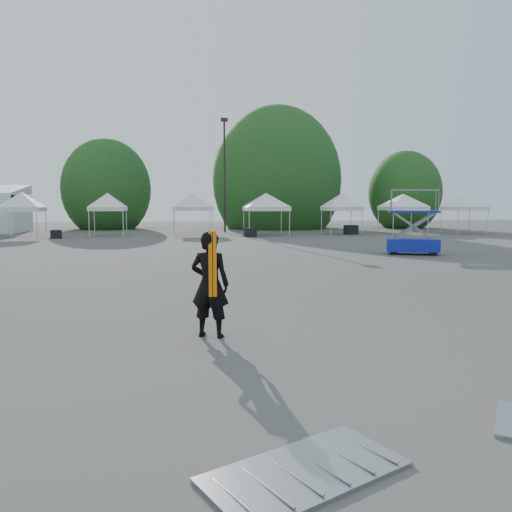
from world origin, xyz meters
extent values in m
plane|color=#474442|center=(0.00, 0.00, 0.00)|extent=(120.00, 120.00, 0.00)
cylinder|color=black|center=(3.00, 32.00, 4.75)|extent=(0.16, 0.16, 9.50)
cube|color=black|center=(3.00, 32.00, 9.65)|extent=(0.60, 0.25, 0.30)
cylinder|color=#382314|center=(-8.00, 40.00, 1.14)|extent=(0.36, 0.36, 2.27)
ellipsoid|color=#184818|center=(-8.00, 40.00, 3.94)|extent=(4.16, 4.16, 4.78)
cylinder|color=#382314|center=(9.00, 39.00, 1.40)|extent=(0.36, 0.36, 2.80)
ellipsoid|color=#184818|center=(9.00, 39.00, 4.85)|extent=(5.12, 5.12, 5.89)
cylinder|color=#382314|center=(22.00, 37.00, 1.05)|extent=(0.36, 0.36, 2.10)
ellipsoid|color=#184818|center=(22.00, 37.00, 3.64)|extent=(3.84, 3.84, 4.42)
cylinder|color=silver|center=(-10.97, 25.86, 1.00)|extent=(0.06, 0.06, 2.00)
cylinder|color=silver|center=(-13.53, 28.42, 1.00)|extent=(0.06, 0.06, 2.00)
cylinder|color=silver|center=(-10.97, 28.42, 1.00)|extent=(0.06, 0.06, 2.00)
cube|color=white|center=(-12.25, 27.14, 2.08)|extent=(2.76, 2.76, 0.30)
pyramid|color=white|center=(-12.25, 27.14, 3.33)|extent=(3.90, 3.90, 1.10)
cylinder|color=silver|center=(-7.70, 27.64, 1.00)|extent=(0.06, 0.06, 2.00)
cylinder|color=silver|center=(-5.19, 27.64, 1.00)|extent=(0.06, 0.06, 2.00)
cylinder|color=silver|center=(-7.70, 30.15, 1.00)|extent=(0.06, 0.06, 2.00)
cylinder|color=silver|center=(-5.19, 30.15, 1.00)|extent=(0.06, 0.06, 2.00)
cube|color=white|center=(-6.45, 28.89, 2.08)|extent=(2.71, 2.71, 0.30)
pyramid|color=white|center=(-6.45, 28.89, 3.33)|extent=(3.83, 3.83, 1.10)
cylinder|color=silver|center=(-1.36, 27.38, 1.00)|extent=(0.06, 0.06, 2.00)
cylinder|color=silver|center=(1.59, 27.38, 1.00)|extent=(0.06, 0.06, 2.00)
cylinder|color=silver|center=(-1.36, 30.33, 1.00)|extent=(0.06, 0.06, 2.00)
cylinder|color=silver|center=(1.59, 30.33, 1.00)|extent=(0.06, 0.06, 2.00)
cube|color=white|center=(0.12, 28.86, 2.08)|extent=(3.15, 3.15, 0.30)
pyramid|color=white|center=(0.12, 28.86, 3.33)|extent=(4.45, 4.45, 1.10)
cylinder|color=silver|center=(4.26, 25.77, 1.00)|extent=(0.06, 0.06, 2.00)
cylinder|color=silver|center=(7.38, 25.77, 1.00)|extent=(0.06, 0.06, 2.00)
cylinder|color=silver|center=(4.26, 28.89, 1.00)|extent=(0.06, 0.06, 2.00)
cylinder|color=silver|center=(7.38, 28.89, 1.00)|extent=(0.06, 0.06, 2.00)
cube|color=white|center=(5.82, 27.33, 2.08)|extent=(3.32, 3.32, 0.30)
pyramid|color=white|center=(5.82, 27.33, 3.33)|extent=(4.70, 4.70, 1.10)
cylinder|color=silver|center=(10.86, 26.43, 1.00)|extent=(0.06, 0.06, 2.00)
cylinder|color=silver|center=(13.45, 26.43, 1.00)|extent=(0.06, 0.06, 2.00)
cylinder|color=silver|center=(10.86, 29.03, 1.00)|extent=(0.06, 0.06, 2.00)
cylinder|color=silver|center=(13.45, 29.03, 1.00)|extent=(0.06, 0.06, 2.00)
cube|color=white|center=(12.16, 27.73, 2.08)|extent=(2.80, 2.80, 0.30)
pyramid|color=white|center=(12.16, 27.73, 3.33)|extent=(3.95, 3.95, 1.10)
cylinder|color=silver|center=(16.38, 27.13, 1.00)|extent=(0.06, 0.06, 2.00)
cylinder|color=silver|center=(19.45, 27.13, 1.00)|extent=(0.06, 0.06, 2.00)
cylinder|color=silver|center=(16.38, 30.20, 1.00)|extent=(0.06, 0.06, 2.00)
cylinder|color=silver|center=(19.45, 30.20, 1.00)|extent=(0.06, 0.06, 2.00)
cube|color=white|center=(17.91, 28.66, 2.08)|extent=(3.27, 3.27, 0.30)
pyramid|color=white|center=(17.91, 28.66, 3.33)|extent=(4.63, 4.63, 1.10)
cylinder|color=silver|center=(21.35, 25.81, 1.00)|extent=(0.06, 0.06, 2.00)
cylinder|color=silver|center=(23.97, 25.81, 1.00)|extent=(0.06, 0.06, 2.00)
cylinder|color=silver|center=(21.35, 28.43, 1.00)|extent=(0.06, 0.06, 2.00)
cylinder|color=silver|center=(23.97, 28.43, 1.00)|extent=(0.06, 0.06, 2.00)
cube|color=white|center=(22.66, 27.12, 2.08)|extent=(2.82, 2.82, 0.30)
pyramid|color=white|center=(22.66, 27.12, 3.33)|extent=(3.99, 3.99, 1.10)
imported|color=black|center=(-0.50, -2.33, 1.00)|extent=(0.85, 0.72, 2.00)
cube|color=orange|center=(-0.50, -2.53, 1.40)|extent=(0.16, 0.03, 1.20)
cube|color=#0B1398|center=(10.37, 11.48, 0.46)|extent=(2.74, 2.05, 0.62)
cube|color=#0B1398|center=(10.37, 11.48, 2.10)|extent=(2.63, 1.96, 0.10)
cylinder|color=black|center=(9.32, 11.34, 0.18)|extent=(0.40, 0.28, 0.37)
cylinder|color=black|center=(11.04, 10.66, 0.18)|extent=(0.40, 0.28, 0.37)
cylinder|color=black|center=(9.69, 12.29, 0.18)|extent=(0.40, 0.28, 0.37)
cylinder|color=black|center=(11.41, 11.62, 0.18)|extent=(0.40, 0.28, 0.37)
cube|color=#94969B|center=(0.06, -7.27, 0.02)|extent=(2.12, 1.67, 0.04)
cube|color=black|center=(-9.74, 26.07, 0.30)|extent=(0.90, 0.77, 0.60)
cube|color=black|center=(4.30, 25.54, 0.34)|extent=(0.93, 0.76, 0.68)
cube|color=black|center=(12.88, 27.39, 0.38)|extent=(1.14, 1.00, 0.75)
camera|label=1|loc=(-1.07, -11.53, 2.49)|focal=35.00mm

